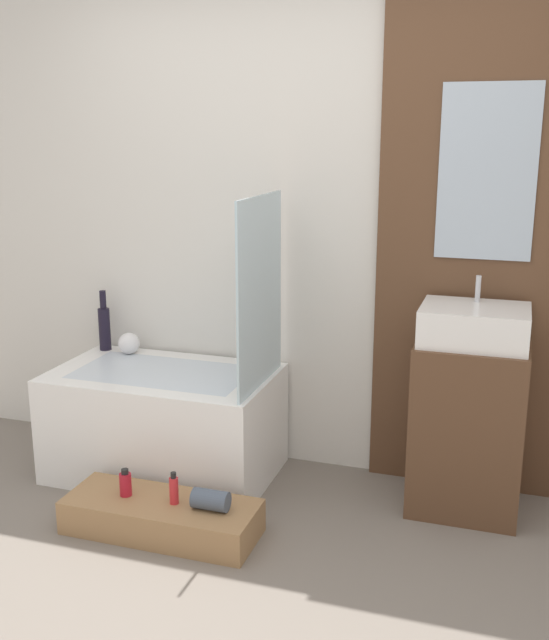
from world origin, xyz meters
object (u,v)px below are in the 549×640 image
object	(u,v)px
wooden_step_bench	(162,517)
bottle_soap_secondary	(174,490)
bathtub	(165,422)
bottle_soap_primary	(125,484)
sink	(474,325)
vase_tall_dark	(104,326)
vase_round_light	(129,343)

from	to	relation	value
wooden_step_bench	bottle_soap_secondary	distance (m)	0.16
bathtub	bottle_soap_secondary	bearing A→B (deg)	-60.41
wooden_step_bench	bottle_soap_primary	size ratio (longest dim) A/B	6.81
bottle_soap_secondary	sink	bearing A→B (deg)	29.15
bathtub	vase_tall_dark	xyz separation A→B (m)	(-0.48, 0.26, 0.41)
wooden_step_bench	sink	distance (m)	1.64
vase_round_light	bottle_soap_secondary	bearing A→B (deg)	-51.22
bathtub	bottle_soap_secondary	size ratio (longest dim) A/B	7.64
bathtub	sink	bearing A→B (deg)	4.10
bottle_soap_primary	bottle_soap_secondary	xyz separation A→B (m)	(0.24, 0.00, 0.01)
bathtub	wooden_step_bench	size ratio (longest dim) A/B	1.30
vase_tall_dark	bottle_soap_secondary	world-z (taller)	vase_tall_dark
wooden_step_bench	bottle_soap_secondary	bearing A→B (deg)	0.00
bathtub	wooden_step_bench	bearing A→B (deg)	-65.73
wooden_step_bench	vase_round_light	bearing A→B (deg)	125.79
bottle_soap_secondary	vase_tall_dark	bearing A→B (deg)	134.35
bathtub	bottle_soap_primary	bearing A→B (deg)	-82.09
vase_tall_dark	bottle_soap_primary	world-z (taller)	vase_tall_dark
vase_tall_dark	vase_round_light	size ratio (longest dim) A/B	2.87
sink	vase_round_light	distance (m)	1.85
wooden_step_bench	bottle_soap_primary	distance (m)	0.22
bathtub	vase_tall_dark	distance (m)	0.68
bottle_soap_primary	bottle_soap_secondary	size ratio (longest dim) A/B	0.87
bathtub	bottle_soap_primary	size ratio (longest dim) A/B	8.83
bathtub	vase_tall_dark	world-z (taller)	vase_tall_dark
wooden_step_bench	vase_round_light	distance (m)	1.11
sink	bottle_soap_primary	bearing A→B (deg)	-155.08
vase_tall_dark	vase_round_light	xyz separation A→B (m)	(0.16, -0.03, -0.08)
vase_tall_dark	bathtub	bearing A→B (deg)	-28.27
bathtub	vase_tall_dark	size ratio (longest dim) A/B	3.34
vase_round_light	vase_tall_dark	bearing A→B (deg)	170.74
bottle_soap_secondary	wooden_step_bench	bearing A→B (deg)	180.00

